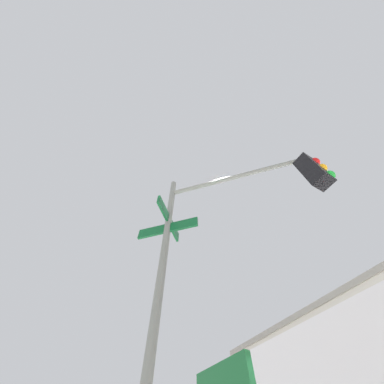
% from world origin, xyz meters
% --- Properties ---
extents(traffic_signal_near, '(2.58, 2.45, 5.22)m').
position_xyz_m(traffic_signal_near, '(-6.00, -5.65, 3.69)').
color(traffic_signal_near, slate).
rests_on(traffic_signal_near, ground_plane).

